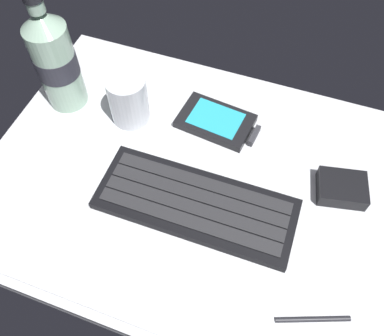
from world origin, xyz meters
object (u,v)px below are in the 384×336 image
(stylus_pen, at_px, (313,319))
(handheld_device, at_px, (219,122))
(water_bottle, at_px, (55,60))
(charger_block, at_px, (342,188))
(keyboard, at_px, (196,204))
(juice_cup, at_px, (129,101))

(stylus_pen, bearing_deg, handheld_device, 107.64)
(water_bottle, height_order, charger_block, water_bottle)
(keyboard, bearing_deg, charger_block, 26.21)
(handheld_device, relative_size, charger_block, 1.91)
(juice_cup, height_order, charger_block, juice_cup)
(juice_cup, xyz_separation_m, charger_block, (0.36, -0.03, -0.03))
(keyboard, height_order, juice_cup, juice_cup)
(handheld_device, distance_m, water_bottle, 0.28)
(handheld_device, height_order, water_bottle, water_bottle)
(handheld_device, distance_m, charger_block, 0.22)
(juice_cup, height_order, stylus_pen, juice_cup)
(handheld_device, xyz_separation_m, charger_block, (0.21, -0.06, 0.00))
(water_bottle, xyz_separation_m, stylus_pen, (0.47, -0.22, -0.09))
(juice_cup, distance_m, stylus_pen, 0.42)
(keyboard, height_order, handheld_device, keyboard)
(keyboard, relative_size, water_bottle, 1.40)
(handheld_device, xyz_separation_m, water_bottle, (-0.26, -0.03, 0.08))
(keyboard, relative_size, charger_block, 4.15)
(juice_cup, bearing_deg, water_bottle, -179.40)
(handheld_device, bearing_deg, juice_cup, -167.18)
(handheld_device, relative_size, water_bottle, 0.64)
(water_bottle, bearing_deg, stylus_pen, -25.41)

